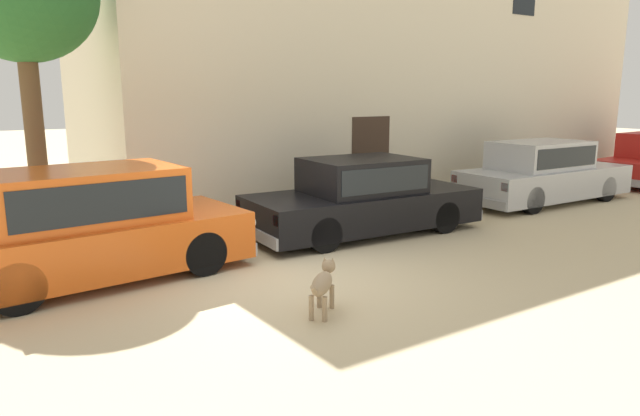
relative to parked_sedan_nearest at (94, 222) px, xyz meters
The scene contains 6 objects.
ground_plane 2.86m from the parked_sedan_nearest, 30.92° to the right, with size 80.00×80.00×0.00m, color #CCB78E.
parked_sedan_nearest is the anchor object (origin of this frame).
parked_sedan_second 4.86m from the parked_sedan_nearest, ahead, with size 4.69×2.01×1.44m.
parked_sedan_third 10.42m from the parked_sedan_nearest, ahead, with size 4.86×1.77×1.50m.
apartment_block 10.96m from the parked_sedan_nearest, 29.83° to the left, with size 16.10×6.11×7.83m.
stray_dog_spotted 3.54m from the parked_sedan_nearest, 55.35° to the right, with size 0.79×0.77×0.61m.
Camera 1 is at (-3.95, -6.89, 2.62)m, focal length 31.67 mm.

